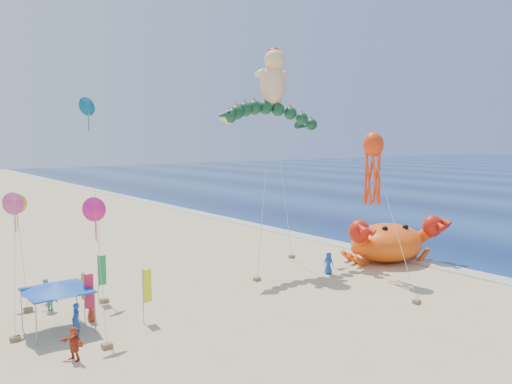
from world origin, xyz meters
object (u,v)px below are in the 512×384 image
at_px(crab_inflatable, 388,241).
at_px(octopus_kite, 373,163).
at_px(dragon_kite, 268,118).
at_px(canopy_blue, 57,287).
at_px(cherub_kite, 274,77).

xyz_separation_m(crab_inflatable, octopus_kite, (-4.47, -1.78, 6.82)).
height_order(dragon_kite, octopus_kite, dragon_kite).
relative_size(crab_inflatable, octopus_kite, 0.83).
bearing_deg(octopus_kite, crab_inflatable, 21.65).
bearing_deg(octopus_kite, canopy_blue, 171.99).
bearing_deg(cherub_kite, canopy_blue, -166.40).
distance_m(dragon_kite, cherub_kite, 3.53).
bearing_deg(dragon_kite, crab_inflatable, -33.05).
relative_size(cherub_kite, octopus_kite, 1.63).
bearing_deg(cherub_kite, crab_inflatable, -37.73).
relative_size(crab_inflatable, dragon_kite, 0.69).
distance_m(cherub_kite, canopy_blue, 23.58).
distance_m(dragon_kite, octopus_kite, 9.17).
bearing_deg(crab_inflatable, octopus_kite, -158.35).
xyz_separation_m(crab_inflatable, canopy_blue, (-26.88, 1.38, 0.69)).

